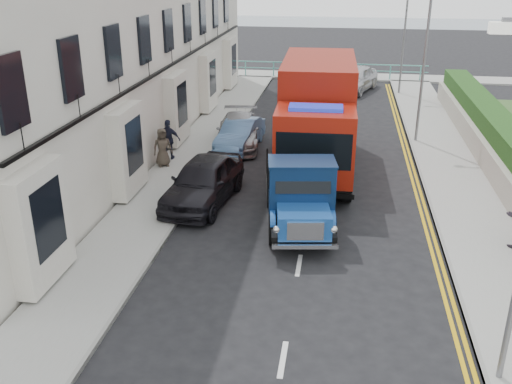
% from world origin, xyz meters
% --- Properties ---
extents(ground, '(120.00, 120.00, 0.00)m').
position_xyz_m(ground, '(0.00, 0.00, 0.00)').
color(ground, black).
rests_on(ground, ground).
extents(pavement_west, '(2.40, 38.00, 0.12)m').
position_xyz_m(pavement_west, '(-5.20, 9.00, 0.06)').
color(pavement_west, gray).
rests_on(pavement_west, ground).
extents(pavement_east, '(2.60, 38.00, 0.12)m').
position_xyz_m(pavement_east, '(5.30, 9.00, 0.06)').
color(pavement_east, gray).
rests_on(pavement_east, ground).
extents(promenade, '(30.00, 2.50, 0.12)m').
position_xyz_m(promenade, '(0.00, 29.00, 0.06)').
color(promenade, gray).
rests_on(promenade, ground).
extents(sea_plane, '(120.00, 120.00, 0.00)m').
position_xyz_m(sea_plane, '(0.00, 60.00, 0.00)').
color(sea_plane, slate).
rests_on(sea_plane, ground).
extents(seafront_railing, '(13.00, 0.08, 1.11)m').
position_xyz_m(seafront_railing, '(0.00, 28.20, 0.58)').
color(seafront_railing, '#59B2A5').
rests_on(seafront_railing, ground).
extents(lamp_mid, '(1.23, 0.18, 7.00)m').
position_xyz_m(lamp_mid, '(4.18, 14.00, 4.00)').
color(lamp_mid, slate).
rests_on(lamp_mid, ground).
extents(lamp_far, '(1.23, 0.18, 7.00)m').
position_xyz_m(lamp_far, '(4.18, 24.00, 4.00)').
color(lamp_far, slate).
rests_on(lamp_far, ground).
extents(bedford_lorry, '(2.61, 5.10, 2.31)m').
position_xyz_m(bedford_lorry, '(-0.16, 4.10, 1.07)').
color(bedford_lorry, black).
rests_on(bedford_lorry, ground).
extents(red_lorry, '(2.93, 8.07, 4.19)m').
position_xyz_m(red_lorry, '(-0.02, 9.90, 2.23)').
color(red_lorry, black).
rests_on(red_lorry, ground).
extents(parked_car_front, '(2.38, 4.77, 1.56)m').
position_xyz_m(parked_car_front, '(-3.60, 5.86, 0.78)').
color(parked_car_front, black).
rests_on(parked_car_front, ground).
extents(parked_car_mid, '(1.75, 3.98, 1.27)m').
position_xyz_m(parked_car_mid, '(-3.45, 12.00, 0.64)').
color(parked_car_mid, '#527CB1').
rests_on(parked_car_mid, ground).
extents(parked_car_rear, '(2.38, 4.75, 1.33)m').
position_xyz_m(parked_car_rear, '(-3.60, 12.37, 0.66)').
color(parked_car_rear, '#98989C').
rests_on(parked_car_rear, ground).
extents(seafront_car_left, '(3.08, 5.73, 1.53)m').
position_xyz_m(seafront_car_left, '(-1.64, 26.49, 0.76)').
color(seafront_car_left, black).
rests_on(seafront_car_left, ground).
extents(seafront_car_right, '(3.26, 4.99, 1.58)m').
position_xyz_m(seafront_car_right, '(1.62, 24.59, 0.79)').
color(seafront_car_right, '#B6B6BB').
rests_on(seafront_car_right, ground).
extents(pedestrian_west_near, '(0.97, 0.41, 1.64)m').
position_xyz_m(pedestrian_west_near, '(-6.00, 9.79, 0.94)').
color(pedestrian_west_near, black).
rests_on(pedestrian_west_near, pavement_west).
extents(pedestrian_west_far, '(0.89, 0.81, 1.53)m').
position_xyz_m(pedestrian_west_far, '(-6.00, 8.94, 0.88)').
color(pedestrian_west_far, '#3E362D').
rests_on(pedestrian_west_far, pavement_west).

